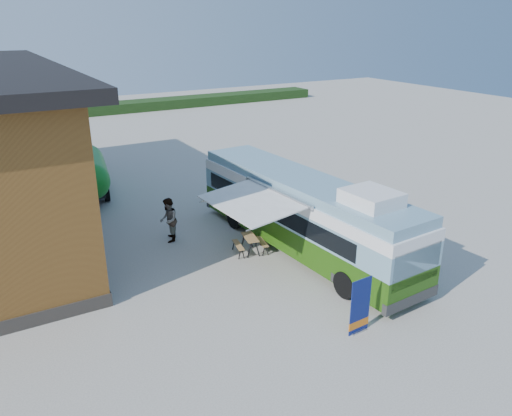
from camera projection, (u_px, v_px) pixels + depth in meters
ground at (270, 263)px, 20.47m from camera, size 100.00×100.00×0.00m
hedge at (152, 105)px, 54.77m from camera, size 40.00×3.00×1.00m
bus at (302, 211)px, 21.05m from camera, size 3.36×12.38×3.76m
awning at (255, 201)px, 19.43m from camera, size 2.91×4.39×0.52m
banner at (360, 311)px, 15.70m from camera, size 0.84×0.22×1.92m
picnic_table at (250, 241)px, 21.21m from camera, size 1.51×1.40×0.74m
person_a at (82, 208)px, 24.04m from camera, size 0.72×0.62×1.66m
person_b at (168, 220)px, 22.17m from camera, size 1.09×1.20×2.01m
slurry_tanker at (89, 171)px, 27.81m from camera, size 2.68×6.56×2.44m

